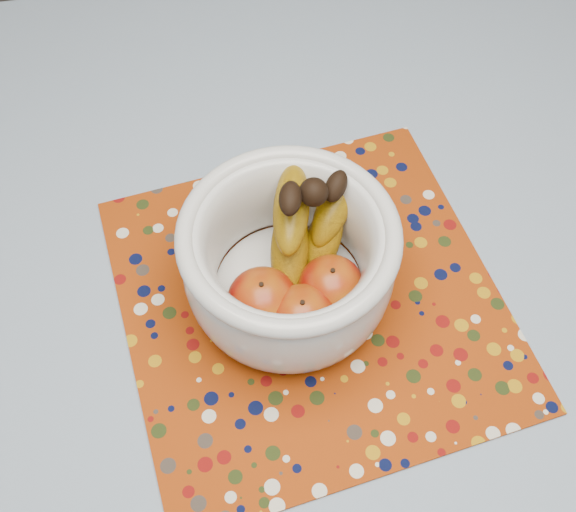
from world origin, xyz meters
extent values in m
plane|color=#2D2826|center=(0.00, 0.00, 0.00)|extent=(4.00, 4.00, 0.00)
cube|color=brown|center=(0.00, 0.00, 0.73)|extent=(1.20, 1.20, 0.04)
cylinder|color=brown|center=(0.53, 0.53, 0.35)|extent=(0.06, 0.06, 0.71)
cube|color=slate|center=(0.00, 0.00, 0.76)|extent=(1.32, 1.32, 0.01)
cube|color=#8A2E07|center=(0.01, 0.05, 0.76)|extent=(0.48, 0.48, 0.00)
cylinder|color=silver|center=(-0.02, 0.06, 0.77)|extent=(0.12, 0.12, 0.01)
cylinder|color=silver|center=(-0.02, 0.06, 0.78)|extent=(0.17, 0.17, 0.01)
torus|color=silver|center=(-0.02, 0.06, 0.89)|extent=(0.23, 0.23, 0.02)
ellipsoid|color=#700904|center=(-0.05, 0.02, 0.82)|extent=(0.08, 0.08, 0.07)
ellipsoid|color=#700904|center=(0.02, 0.03, 0.82)|extent=(0.07, 0.07, 0.06)
ellipsoid|color=#700904|center=(-0.01, 0.00, 0.82)|extent=(0.07, 0.07, 0.07)
sphere|color=black|center=(0.01, 0.09, 0.91)|extent=(0.03, 0.03, 0.03)
camera|label=1|loc=(-0.08, -0.31, 1.45)|focal=42.00mm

